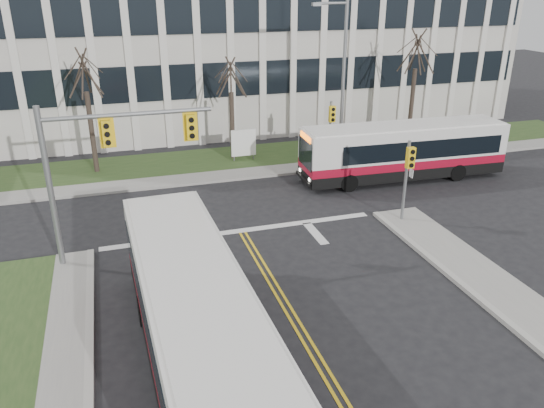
{
  "coord_description": "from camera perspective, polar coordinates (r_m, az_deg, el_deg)",
  "views": [
    {
      "loc": [
        -4.92,
        -12.2,
        10.09
      ],
      "look_at": [
        0.77,
        6.16,
        2.0
      ],
      "focal_mm": 35.0,
      "sensor_mm": 36.0,
      "label": 1
    }
  ],
  "objects": [
    {
      "name": "mast_arm_signal",
      "position": [
        20.23,
        -18.5,
        4.87
      ],
      "size": [
        6.11,
        0.38,
        6.2
      ],
      "color": "slate",
      "rests_on": "ground"
    },
    {
      "name": "bus_cross",
      "position": [
        29.82,
        13.91,
        5.39
      ],
      "size": [
        11.28,
        2.9,
        2.98
      ],
      "primitive_type": null,
      "rotation": [
        0.0,
        0.0,
        -1.61
      ],
      "color": "silver",
      "rests_on": "ground"
    },
    {
      "name": "office_building",
      "position": [
        43.54,
        -4.16,
        17.38
      ],
      "size": [
        40.0,
        16.0,
        12.0
      ],
      "primitive_type": "cube",
      "color": "beige",
      "rests_on": "ground"
    },
    {
      "name": "sidewalk_cross",
      "position": [
        30.81,
        2.55,
        3.83
      ],
      "size": [
        44.0,
        1.6,
        0.14
      ],
      "primitive_type": "cube",
      "color": "#9E9B93",
      "rests_on": "ground"
    },
    {
      "name": "bus_main",
      "position": [
        14.61,
        -8.13,
        -13.1
      ],
      "size": [
        2.93,
        11.88,
        3.15
      ],
      "primitive_type": null,
      "rotation": [
        0.0,
        0.0,
        0.03
      ],
      "color": "silver",
      "rests_on": "ground"
    },
    {
      "name": "tree_right",
      "position": [
        35.88,
        15.31,
        15.37
      ],
      "size": [
        1.8,
        1.8,
        8.25
      ],
      "color": "#42352B",
      "rests_on": "ground"
    },
    {
      "name": "directory_sign",
      "position": [
        31.88,
        -3.08,
        6.55
      ],
      "size": [
        1.5,
        0.12,
        2.0
      ],
      "color": "slate",
      "rests_on": "ground"
    },
    {
      "name": "signal_pole_far",
      "position": [
        31.08,
        6.37,
        8.56
      ],
      "size": [
        0.34,
        0.39,
        3.8
      ],
      "color": "slate",
      "rests_on": "ground"
    },
    {
      "name": "building_lawn",
      "position": [
        33.33,
        0.93,
        5.31
      ],
      "size": [
        44.0,
        5.0,
        0.12
      ],
      "primitive_type": "cube",
      "color": "#2B471E",
      "rests_on": "ground"
    },
    {
      "name": "ground",
      "position": [
        16.58,
        3.89,
        -14.73
      ],
      "size": [
        120.0,
        120.0,
        0.0
      ],
      "primitive_type": "plane",
      "color": "black",
      "rests_on": "ground"
    },
    {
      "name": "signal_pole_near",
      "position": [
        23.86,
        14.41,
        3.54
      ],
      "size": [
        0.34,
        0.39,
        3.8
      ],
      "color": "slate",
      "rests_on": "ground"
    },
    {
      "name": "streetlight",
      "position": [
        31.59,
        7.42,
        13.73
      ],
      "size": [
        2.15,
        0.25,
        9.2
      ],
      "color": "slate",
      "rests_on": "ground"
    },
    {
      "name": "tree_left",
      "position": [
        30.56,
        -19.56,
        12.95
      ],
      "size": [
        1.8,
        1.8,
        7.7
      ],
      "color": "#42352B",
      "rests_on": "ground"
    },
    {
      "name": "tree_mid",
      "position": [
        31.61,
        -4.45,
        13.28
      ],
      "size": [
        1.8,
        1.8,
        6.82
      ],
      "color": "#42352B",
      "rests_on": "ground"
    }
  ]
}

